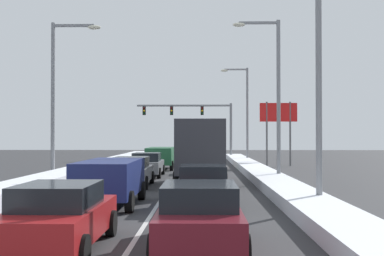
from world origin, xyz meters
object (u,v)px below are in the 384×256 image
sedan_charcoal_right_lane_second (203,185)px  suv_green_center_lane_fifth (161,156)px  sedan_white_center_lane_third (131,171)px  street_lamp_right_near (309,60)px  sedan_silver_right_lane_fourth (206,162)px  street_lamp_right_mid (273,86)px  traffic_light_gantry (197,117)px  sedan_maroon_right_lane_nearest (199,216)px  sedan_tan_right_lane_fifth (204,158)px  roadside_sign_right (278,119)px  suv_navy_center_lane_second (110,178)px  street_lamp_left_mid (59,88)px  sedan_gray_center_lane_fourth (147,164)px  sedan_red_center_lane_nearest (59,216)px  box_truck_right_lane_third (200,149)px  street_lamp_right_far (244,107)px

sedan_charcoal_right_lane_second → suv_green_center_lane_fifth: suv_green_center_lane_fifth is taller
sedan_white_center_lane_third → street_lamp_right_near: bearing=-45.6°
sedan_silver_right_lane_fourth → street_lamp_right_mid: bearing=-61.8°
traffic_light_gantry → street_lamp_right_near: size_ratio=1.19×
suv_green_center_lane_fifth → traffic_light_gantry: size_ratio=0.46×
sedan_maroon_right_lane_nearest → sedan_tan_right_lane_fifth: (0.26, 29.96, 0.00)m
sedan_white_center_lane_third → roadside_sign_right: 20.42m
suv_navy_center_lane_second → street_lamp_left_mid: street_lamp_left_mid is taller
street_lamp_left_mid → traffic_light_gantry: bearing=76.2°
sedan_tan_right_lane_fifth → sedan_gray_center_lane_fourth: bearing=-110.6°
sedan_white_center_lane_third → suv_green_center_lane_fifth: suv_green_center_lane_fifth is taller
sedan_red_center_lane_nearest → sedan_white_center_lane_third: same height
sedan_white_center_lane_third → box_truck_right_lane_third: bearing=7.8°
sedan_charcoal_right_lane_second → sedan_tan_right_lane_fifth: 23.05m
sedan_charcoal_right_lane_second → suv_green_center_lane_fifth: size_ratio=0.92×
sedan_maroon_right_lane_nearest → sedan_red_center_lane_nearest: (-3.17, -0.09, 0.00)m
traffic_light_gantry → sedan_gray_center_lane_fourth: bearing=-97.2°
roadside_sign_right → street_lamp_right_near: bearing=-96.3°
sedan_maroon_right_lane_nearest → traffic_light_gantry: traffic_light_gantry is taller
sedan_charcoal_right_lane_second → street_lamp_right_mid: (3.90, 9.50, 4.58)m
sedan_gray_center_lane_fourth → street_lamp_left_mid: bearing=-128.4°
box_truck_right_lane_third → traffic_light_gantry: bearing=90.8°
street_lamp_left_mid → street_lamp_right_mid: bearing=7.0°
sedan_maroon_right_lane_nearest → suv_green_center_lane_fifth: (-3.12, 27.06, 0.25)m
sedan_tan_right_lane_fifth → street_lamp_right_far: bearing=59.3°
sedan_charcoal_right_lane_second → sedan_silver_right_lane_fourth: (0.23, 16.35, 0.00)m
suv_green_center_lane_fifth → sedan_charcoal_right_lane_second: bearing=-80.9°
sedan_tan_right_lane_fifth → sedan_red_center_lane_nearest: size_ratio=1.00×
sedan_tan_right_lane_fifth → box_truck_right_lane_third: bearing=-91.0°
suv_navy_center_lane_second → sedan_tan_right_lane_fifth: bearing=81.1°
sedan_white_center_lane_third → suv_green_center_lane_fifth: 13.08m
street_lamp_left_mid → sedan_gray_center_lane_fourth: bearing=51.6°
box_truck_right_lane_third → roadside_sign_right: 18.31m
sedan_red_center_lane_nearest → street_lamp_right_near: bearing=42.7°
sedan_tan_right_lane_fifth → street_lamp_left_mid: (-7.79, -14.95, 4.36)m
sedan_charcoal_right_lane_second → sedan_white_center_lane_third: bearing=117.2°
suv_green_center_lane_fifth → street_lamp_right_near: bearing=-71.3°
sedan_silver_right_lane_fourth → sedan_white_center_lane_third: size_ratio=1.00×
sedan_silver_right_lane_fourth → sedan_white_center_lane_third: same height
roadside_sign_right → sedan_red_center_lane_nearest: bearing=-107.3°
sedan_silver_right_lane_fourth → traffic_light_gantry: (-0.75, 20.66, 3.96)m
sedan_silver_right_lane_fourth → roadside_sign_right: bearing=52.2°
sedan_maroon_right_lane_nearest → sedan_tan_right_lane_fifth: 29.97m
sedan_gray_center_lane_fourth → street_lamp_right_mid: bearing=-27.0°
box_truck_right_lane_third → sedan_white_center_lane_third: (-3.51, -0.48, -1.14)m
sedan_tan_right_lane_fifth → street_lamp_right_far: 8.83m
traffic_light_gantry → street_lamp_right_mid: size_ratio=1.17×
suv_navy_center_lane_second → street_lamp_right_mid: 12.65m
traffic_light_gantry → street_lamp_right_far: bearing=-58.9°
street_lamp_left_mid → sedan_maroon_right_lane_nearest: bearing=-63.3°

